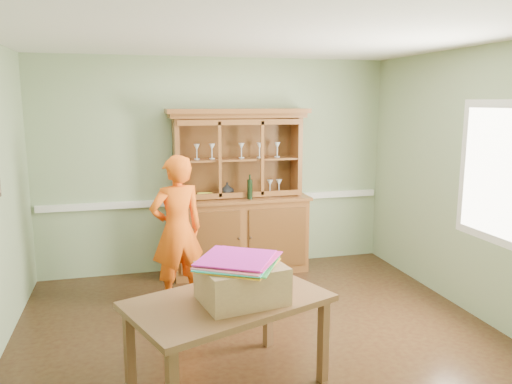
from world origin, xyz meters
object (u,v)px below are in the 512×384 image
object	(u,v)px
cardboard_box	(242,283)
person	(177,231)
china_hutch	(239,216)
dining_table	(228,309)

from	to	relation	value
cardboard_box	person	world-z (taller)	person
china_hutch	person	xyz separation A→B (m)	(-0.87, -0.85, 0.08)
china_hutch	dining_table	world-z (taller)	china_hutch
cardboard_box	china_hutch	bearing A→B (deg)	77.64
dining_table	person	distance (m)	1.76
dining_table	person	xyz separation A→B (m)	(-0.20, 1.74, 0.17)
person	dining_table	bearing A→B (deg)	80.23
dining_table	person	size ratio (longest dim) A/B	1.02
dining_table	cardboard_box	xyz separation A→B (m)	(0.09, -0.07, 0.22)
china_hutch	person	distance (m)	1.21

